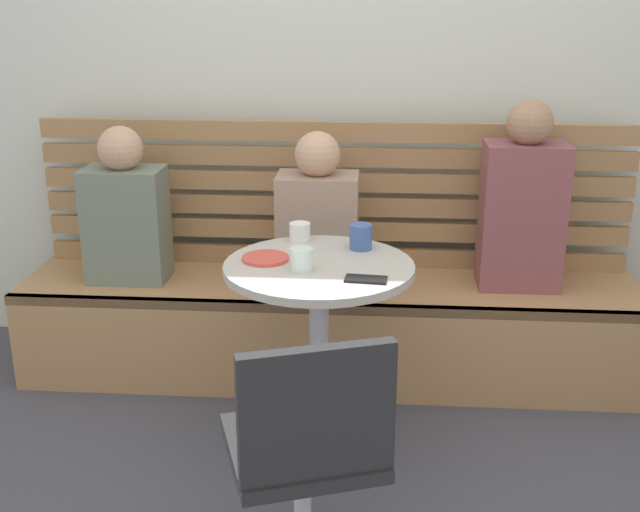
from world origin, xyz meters
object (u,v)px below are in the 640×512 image
object	(u,v)px
cup_ceramic_white	(300,232)
cup_glass_short	(301,259)
phone_on_table	(366,279)
white_chair	(308,461)
person_adult	(523,205)
booth_bench	(329,329)
person_child_left	(318,219)
person_child_middle	(126,213)
cup_mug_blue	(361,237)
plate_small	(265,258)
cafe_table	(319,321)

from	to	relation	value
cup_ceramic_white	cup_glass_short	xyz separation A→B (m)	(0.04, -0.33, 0.01)
cup_glass_short	phone_on_table	bearing A→B (deg)	-19.98
white_chair	person_adult	size ratio (longest dim) A/B	1.06
booth_bench	white_chair	world-z (taller)	white_chair
person_child_left	person_child_middle	bearing A→B (deg)	179.10
cup_glass_short	cup_mug_blue	size ratio (longest dim) A/B	0.84
person_adult	plate_small	size ratio (longest dim) A/B	4.72
white_chair	plate_small	bearing A→B (deg)	105.08
person_child_middle	cup_glass_short	distance (m)	1.06
cup_ceramic_white	cup_mug_blue	size ratio (longest dim) A/B	0.84
person_child_middle	cup_glass_short	size ratio (longest dim) A/B	8.48
white_chair	person_child_left	size ratio (longest dim) A/B	1.27
booth_bench	cup_glass_short	world-z (taller)	cup_glass_short
cafe_table	person_child_middle	world-z (taller)	person_child_middle
plate_small	person_child_left	bearing A→B (deg)	74.95
cup_mug_blue	cup_ceramic_white	bearing A→B (deg)	160.51
cafe_table	phone_on_table	size ratio (longest dim) A/B	5.29
person_child_left	cup_mug_blue	world-z (taller)	person_child_left
person_child_middle	booth_bench	bearing A→B (deg)	0.66
person_adult	person_child_left	world-z (taller)	person_adult
cup_mug_blue	cup_glass_short	bearing A→B (deg)	-128.51
plate_small	person_adult	bearing A→B (deg)	30.97
phone_on_table	cup_glass_short	bearing A→B (deg)	75.77
person_adult	phone_on_table	distance (m)	1.01
white_chair	person_adult	bearing A→B (deg)	61.67
plate_small	cup_mug_blue	bearing A→B (deg)	23.89
person_child_middle	cup_mug_blue	size ratio (longest dim) A/B	7.14
person_adult	person_child_middle	world-z (taller)	person_adult
cup_mug_blue	plate_small	xyz separation A→B (m)	(-0.34, -0.15, -0.04)
booth_bench	person_adult	bearing A→B (deg)	2.66
person_adult	cup_mug_blue	world-z (taller)	person_adult
white_chair	phone_on_table	xyz separation A→B (m)	(0.14, 0.66, 0.28)
person_adult	cup_mug_blue	xyz separation A→B (m)	(-0.67, -0.45, -0.01)
person_child_middle	phone_on_table	size ratio (longest dim) A/B	4.85
booth_bench	phone_on_table	size ratio (longest dim) A/B	19.29
cup_ceramic_white	phone_on_table	bearing A→B (deg)	-57.58
person_child_middle	plate_small	distance (m)	0.88
white_chair	cup_glass_short	xyz separation A→B (m)	(-0.09, 0.74, 0.32)
cafe_table	plate_small	size ratio (longest dim) A/B	4.35
booth_bench	phone_on_table	world-z (taller)	phone_on_table
cup_glass_short	person_adult	bearing A→B (deg)	39.08
cup_mug_blue	person_child_left	bearing A→B (deg)	116.08
white_chair	cafe_table	bearing A→B (deg)	92.29
person_child_left	cup_glass_short	distance (m)	0.64
cafe_table	person_child_middle	size ratio (longest dim) A/B	1.09
person_child_left	plate_small	distance (m)	0.56
plate_small	person_child_middle	bearing A→B (deg)	141.03
booth_bench	cup_glass_short	size ratio (longest dim) A/B	33.75
person_child_middle	cup_mug_blue	xyz separation A→B (m)	(1.02, -0.41, 0.05)
cup_glass_short	white_chair	bearing A→B (deg)	-83.34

